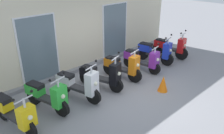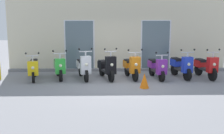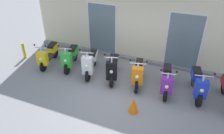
% 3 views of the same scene
% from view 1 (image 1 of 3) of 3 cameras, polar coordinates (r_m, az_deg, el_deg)
% --- Properties ---
extents(ground_plane, '(40.00, 40.00, 0.00)m').
position_cam_1_polar(ground_plane, '(7.34, 4.77, -6.17)').
color(ground_plane, gray).
extents(storefront_facade, '(9.83, 0.50, 3.86)m').
position_cam_1_polar(storefront_facade, '(8.55, -8.49, 11.60)').
color(storefront_facade, beige).
rests_on(storefront_facade, ground_plane).
extents(scooter_yellow, '(0.65, 1.56, 1.15)m').
position_cam_1_polar(scooter_yellow, '(6.07, -23.33, -10.26)').
color(scooter_yellow, black).
rests_on(scooter_yellow, ground_plane).
extents(scooter_green, '(0.72, 1.53, 1.20)m').
position_cam_1_polar(scooter_green, '(6.48, -16.01, -6.82)').
color(scooter_green, black).
rests_on(scooter_green, ground_plane).
extents(scooter_white, '(0.74, 1.61, 1.29)m').
position_cam_1_polar(scooter_white, '(6.80, -8.36, -4.25)').
color(scooter_white, black).
rests_on(scooter_white, ground_plane).
extents(scooter_black, '(0.79, 1.56, 1.29)m').
position_cam_1_polar(scooter_black, '(7.31, -2.60, -2.04)').
color(scooter_black, black).
rests_on(scooter_black, ground_plane).
extents(scooter_orange, '(0.69, 1.54, 1.24)m').
position_cam_1_polar(scooter_orange, '(7.93, 2.68, 0.25)').
color(scooter_orange, black).
rests_on(scooter_orange, ground_plane).
extents(scooter_purple, '(0.62, 1.56, 1.15)m').
position_cam_1_polar(scooter_purple, '(8.62, 7.52, 1.91)').
color(scooter_purple, black).
rests_on(scooter_purple, ground_plane).
extents(scooter_blue, '(0.70, 1.60, 1.23)m').
position_cam_1_polar(scooter_blue, '(9.44, 10.84, 3.83)').
color(scooter_blue, black).
rests_on(scooter_blue, ground_plane).
extents(scooter_red, '(0.63, 1.61, 1.24)m').
position_cam_1_polar(scooter_red, '(10.17, 14.42, 4.99)').
color(scooter_red, black).
rests_on(scooter_red, ground_plane).
extents(traffic_cone, '(0.32, 0.32, 0.52)m').
position_cam_1_polar(traffic_cone, '(7.42, 12.68, -4.09)').
color(traffic_cone, orange).
rests_on(traffic_cone, ground_plane).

